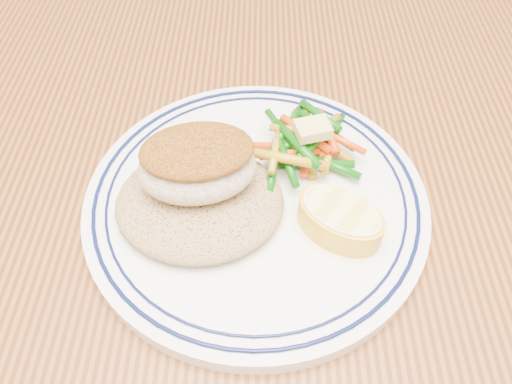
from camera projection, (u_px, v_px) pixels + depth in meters
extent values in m
cube|color=#522A10|center=(312.00, 208.00, 0.43)|extent=(1.50, 0.90, 0.04)
cylinder|color=white|center=(256.00, 202.00, 0.40)|extent=(0.27, 0.27, 0.01)
torus|color=#0A113F|center=(256.00, 195.00, 0.39)|extent=(0.26, 0.26, 0.00)
torus|color=#0A113F|center=(256.00, 195.00, 0.39)|extent=(0.24, 0.24, 0.00)
ellipsoid|color=olive|center=(199.00, 199.00, 0.38)|extent=(0.13, 0.11, 0.02)
ellipsoid|color=beige|center=(197.00, 168.00, 0.36)|extent=(0.10, 0.08, 0.04)
ellipsoid|color=brown|center=(197.00, 150.00, 0.35)|extent=(0.09, 0.07, 0.02)
cylinder|color=#AF8212|center=(308.00, 152.00, 0.42)|extent=(0.01, 0.06, 0.01)
cylinder|color=#0C540A|center=(331.00, 131.00, 0.43)|extent=(0.03, 0.05, 0.01)
cylinder|color=#0C540A|center=(316.00, 164.00, 0.41)|extent=(0.06, 0.01, 0.01)
cylinder|color=#AF8212|center=(323.00, 144.00, 0.42)|extent=(0.05, 0.05, 0.01)
cylinder|color=#D73E0A|center=(311.00, 125.00, 0.43)|extent=(0.03, 0.04, 0.01)
cylinder|color=#0C540A|center=(334.00, 166.00, 0.40)|extent=(0.04, 0.03, 0.01)
cylinder|color=#D73E0A|center=(280.00, 146.00, 0.42)|extent=(0.06, 0.01, 0.01)
cylinder|color=#AF8212|center=(317.00, 132.00, 0.43)|extent=(0.05, 0.05, 0.01)
cylinder|color=#D73E0A|center=(305.00, 148.00, 0.41)|extent=(0.01, 0.06, 0.01)
cylinder|color=#AF8212|center=(330.00, 151.00, 0.41)|extent=(0.02, 0.05, 0.01)
cylinder|color=#D73E0A|center=(310.00, 135.00, 0.42)|extent=(0.03, 0.05, 0.01)
cylinder|color=#0C540A|center=(306.00, 137.00, 0.42)|extent=(0.01, 0.05, 0.01)
cylinder|color=#0C540A|center=(273.00, 166.00, 0.40)|extent=(0.01, 0.06, 0.01)
cylinder|color=#0C540A|center=(290.00, 123.00, 0.43)|extent=(0.03, 0.05, 0.02)
cylinder|color=#0C540A|center=(327.00, 131.00, 0.42)|extent=(0.05, 0.04, 0.01)
cylinder|color=#D73E0A|center=(327.00, 131.00, 0.42)|extent=(0.02, 0.05, 0.01)
cylinder|color=#D73E0A|center=(289.00, 154.00, 0.40)|extent=(0.05, 0.02, 0.01)
cylinder|color=#0C540A|center=(290.00, 145.00, 0.41)|extent=(0.05, 0.03, 0.01)
cylinder|color=#D73E0A|center=(337.00, 138.00, 0.41)|extent=(0.05, 0.04, 0.01)
cylinder|color=#AF8212|center=(303.00, 131.00, 0.42)|extent=(0.02, 0.05, 0.01)
cylinder|color=#0C540A|center=(287.00, 162.00, 0.40)|extent=(0.02, 0.05, 0.01)
cylinder|color=#0C540A|center=(286.00, 135.00, 0.41)|extent=(0.04, 0.06, 0.01)
cylinder|color=#0C540A|center=(314.00, 144.00, 0.40)|extent=(0.04, 0.05, 0.01)
cylinder|color=#D73E0A|center=(306.00, 134.00, 0.41)|extent=(0.04, 0.04, 0.01)
cylinder|color=#0C540A|center=(320.00, 116.00, 0.42)|extent=(0.03, 0.04, 0.01)
cylinder|color=#AF8212|center=(299.00, 131.00, 0.41)|extent=(0.05, 0.02, 0.01)
cylinder|color=#0C540A|center=(297.00, 144.00, 0.40)|extent=(0.04, 0.06, 0.01)
cylinder|color=#AF8212|center=(275.00, 150.00, 0.40)|extent=(0.01, 0.06, 0.01)
cylinder|color=#AF8212|center=(288.00, 159.00, 0.39)|extent=(0.06, 0.02, 0.01)
cube|color=#E1CD6E|center=(313.00, 129.00, 0.39)|extent=(0.03, 0.03, 0.01)
torus|color=white|center=(342.00, 210.00, 0.35)|extent=(0.08, 0.08, 0.00)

